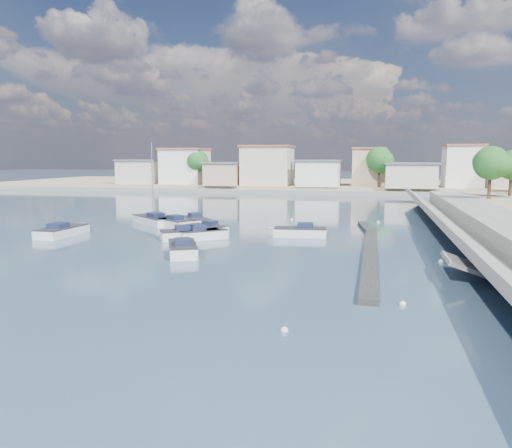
{
  "coord_description": "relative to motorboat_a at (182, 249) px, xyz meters",
  "views": [
    {
      "loc": [
        7.08,
        -27.26,
        7.22
      ],
      "look_at": [
        -2.91,
        15.09,
        1.4
      ],
      "focal_mm": 35.0,
      "sensor_mm": 36.0,
      "label": 1
    }
  ],
  "objects": [
    {
      "name": "motorboat_e",
      "position": [
        -14.05,
        5.86,
        -0.0
      ],
      "size": [
        2.38,
        6.23,
        1.48
      ],
      "color": "silver",
      "rests_on": "ground"
    },
    {
      "name": "motorboat_b",
      "position": [
        -0.61,
        6.92,
        -0.0
      ],
      "size": [
        4.35,
        4.09,
        1.48
      ],
      "color": "silver",
      "rests_on": "ground"
    },
    {
      "name": "motorboat_d",
      "position": [
        7.22,
        10.17,
        -0.0
      ],
      "size": [
        5.44,
        2.41,
        1.48
      ],
      "color": "silver",
      "rests_on": "ground"
    },
    {
      "name": "motorboat_c",
      "position": [
        -6.71,
        13.76,
        0.0
      ],
      "size": [
        5.44,
        4.6,
        1.48
      ],
      "color": "silver",
      "rests_on": "ground"
    },
    {
      "name": "motorboat_f",
      "position": [
        -1.67,
        10.04,
        -0.0
      ],
      "size": [
        4.62,
        3.16,
        1.48
      ],
      "color": "silver",
      "rests_on": "ground"
    },
    {
      "name": "sailboat",
      "position": [
        -9.66,
        15.49,
        0.03
      ],
      "size": [
        6.39,
        5.89,
        9.0
      ],
      "color": "silver",
      "rests_on": "ground"
    },
    {
      "name": "shore_trees",
      "position": [
        15.19,
        60.6,
        5.84
      ],
      "size": [
        74.56,
        38.32,
        7.92
      ],
      "color": "#38281E",
      "rests_on": "ground"
    },
    {
      "name": "far_shore_land",
      "position": [
        6.85,
        84.49,
        0.32
      ],
      "size": [
        160.0,
        40.0,
        1.4
      ],
      "primitive_type": "cube",
      "color": "gray",
      "rests_on": "ground"
    },
    {
      "name": "ground",
      "position": [
        6.85,
        32.49,
        -0.38
      ],
      "size": [
        400.0,
        400.0,
        0.0
      ],
      "primitive_type": "plane",
      "color": "#2D475A",
      "rests_on": "ground"
    },
    {
      "name": "far_town",
      "position": [
        17.56,
        69.41,
        4.56
      ],
      "size": [
        113.01,
        12.8,
        8.35
      ],
      "color": "beige",
      "rests_on": "far_shore_land"
    },
    {
      "name": "motorboat_h",
      "position": [
        -1.63,
        6.72,
        -0.0
      ],
      "size": [
        5.48,
        4.43,
        1.48
      ],
      "color": "silver",
      "rests_on": "ground"
    },
    {
      "name": "motorboat_a",
      "position": [
        0.0,
        0.0,
        0.0
      ],
      "size": [
        3.86,
        5.52,
        1.48
      ],
      "color": "silver",
      "rests_on": "ground"
    },
    {
      "name": "far_shore_quay",
      "position": [
        6.85,
        63.49,
        0.02
      ],
      "size": [
        160.0,
        2.5,
        0.8
      ],
      "primitive_type": "cube",
      "color": "slate",
      "rests_on": "ground"
    },
    {
      "name": "mooring_buoys",
      "position": [
        12.94,
        5.56,
        -0.33
      ],
      "size": [
        14.16,
        37.38,
        0.33
      ],
      "color": "white",
      "rests_on": "ground"
    },
    {
      "name": "motorboat_g",
      "position": [
        -4.32,
        15.08,
        0.0
      ],
      "size": [
        4.57,
        5.26,
        1.48
      ],
      "color": "silver",
      "rests_on": "ground"
    },
    {
      "name": "breakwater",
      "position": [
        13.75,
        5.17,
        -0.21
      ],
      "size": [
        2.0,
        31.02,
        0.35
      ],
      "color": "black",
      "rests_on": "ground"
    }
  ]
}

